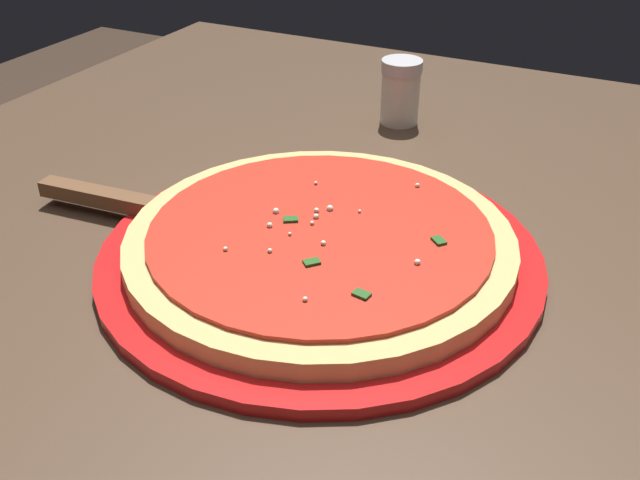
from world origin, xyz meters
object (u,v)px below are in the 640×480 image
Objects in this scene: serving_plate at (320,255)px; pizza_server at (142,208)px; pizza at (320,240)px; parmesan_shaker at (400,91)px.

pizza_server is (-0.01, 0.17, 0.01)m from serving_plate.
pizza reaches higher than serving_plate.
parmesan_shaker is at bearing 9.08° from pizza.
parmesan_shaker is (0.30, 0.05, 0.03)m from serving_plate.
pizza is at bearing -85.04° from pizza_server.
parmesan_shaker is at bearing -20.60° from pizza_server.
pizza is at bearing -170.92° from parmesan_shaker.
parmesan_shaker reaches higher than pizza.
parmesan_shaker is (0.30, 0.05, 0.02)m from pizza.
pizza is (-0.00, -0.00, 0.01)m from serving_plate.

